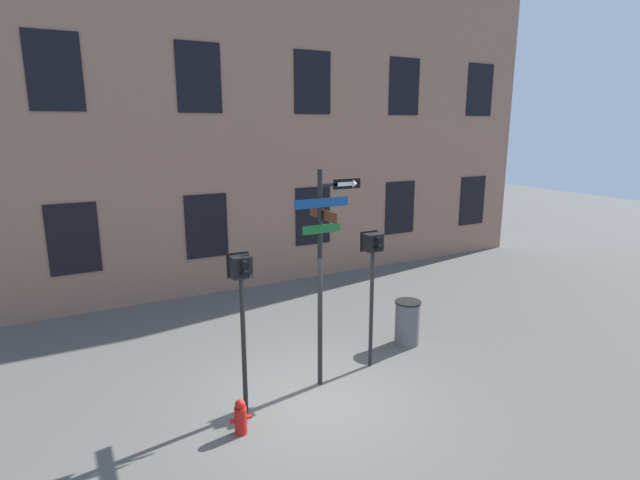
{
  "coord_description": "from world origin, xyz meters",
  "views": [
    {
      "loc": [
        -3.79,
        -7.17,
        4.85
      ],
      "look_at": [
        0.35,
        0.48,
        2.83
      ],
      "focal_mm": 28.0,
      "sensor_mm": 36.0,
      "label": 1
    }
  ],
  "objects_px": {
    "street_sign_pole": "(323,258)",
    "fire_hydrant": "(241,417)",
    "pedestrian_signal_left": "(242,292)",
    "pedestrian_signal_right": "(373,263)",
    "trash_bin": "(407,322)"
  },
  "relations": [
    {
      "from": "street_sign_pole",
      "to": "fire_hydrant",
      "type": "xyz_separation_m",
      "value": [
        -1.93,
        -0.77,
        -2.21
      ]
    },
    {
      "from": "pedestrian_signal_right",
      "to": "trash_bin",
      "type": "relative_size",
      "value": 2.78
    },
    {
      "from": "pedestrian_signal_left",
      "to": "fire_hydrant",
      "type": "relative_size",
      "value": 4.74
    },
    {
      "from": "trash_bin",
      "to": "pedestrian_signal_right",
      "type": "bearing_deg",
      "value": -159.85
    },
    {
      "from": "street_sign_pole",
      "to": "fire_hydrant",
      "type": "relative_size",
      "value": 6.88
    },
    {
      "from": "street_sign_pole",
      "to": "fire_hydrant",
      "type": "height_order",
      "value": "street_sign_pole"
    },
    {
      "from": "trash_bin",
      "to": "fire_hydrant",
      "type": "bearing_deg",
      "value": -162.22
    },
    {
      "from": "street_sign_pole",
      "to": "trash_bin",
      "type": "xyz_separation_m",
      "value": [
        2.53,
        0.66,
        -1.99
      ]
    },
    {
      "from": "pedestrian_signal_left",
      "to": "trash_bin",
      "type": "relative_size",
      "value": 2.78
    },
    {
      "from": "pedestrian_signal_right",
      "to": "pedestrian_signal_left",
      "type": "bearing_deg",
      "value": -171.69
    },
    {
      "from": "street_sign_pole",
      "to": "pedestrian_signal_left",
      "type": "height_order",
      "value": "street_sign_pole"
    },
    {
      "from": "street_sign_pole",
      "to": "pedestrian_signal_right",
      "type": "height_order",
      "value": "street_sign_pole"
    },
    {
      "from": "fire_hydrant",
      "to": "trash_bin",
      "type": "bearing_deg",
      "value": 17.78
    },
    {
      "from": "fire_hydrant",
      "to": "pedestrian_signal_right",
      "type": "bearing_deg",
      "value": 16.76
    },
    {
      "from": "pedestrian_signal_left",
      "to": "fire_hydrant",
      "type": "distance_m",
      "value": 2.0
    }
  ]
}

